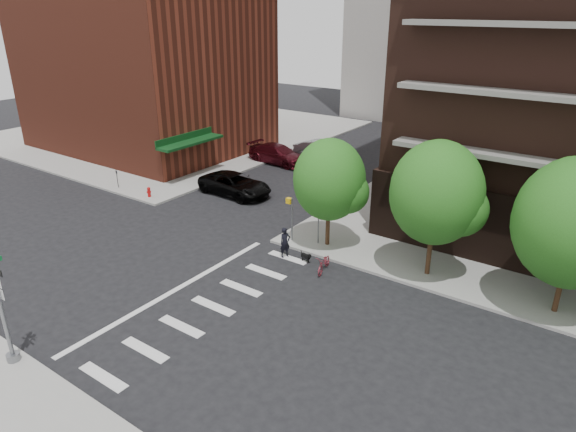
% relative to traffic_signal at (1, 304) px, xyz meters
% --- Properties ---
extents(ground, '(120.00, 120.00, 0.00)m').
position_rel_traffic_signal_xyz_m(ground, '(0.47, 7.49, -2.70)').
color(ground, black).
rests_on(ground, ground).
extents(sidewalk_nw, '(31.00, 33.00, 0.15)m').
position_rel_traffic_signal_xyz_m(sidewalk_nw, '(-24.03, 30.99, -2.62)').
color(sidewalk_nw, gray).
rests_on(sidewalk_nw, ground).
extents(crosswalk, '(3.85, 13.00, 0.01)m').
position_rel_traffic_signal_xyz_m(crosswalk, '(2.68, 7.49, -2.69)').
color(crosswalk, silver).
rests_on(crosswalk, ground).
extents(midrise_nw, '(21.40, 15.50, 20.00)m').
position_rel_traffic_signal_xyz_m(midrise_nw, '(-21.53, 25.49, 7.45)').
color(midrise_nw, maroon).
rests_on(midrise_nw, sidewalk_nw).
extents(tree_a, '(4.00, 4.00, 5.90)m').
position_rel_traffic_signal_xyz_m(tree_a, '(4.47, 15.99, 1.35)').
color(tree_a, '#301E11').
rests_on(tree_a, sidewalk_ne).
extents(tree_b, '(4.50, 4.50, 6.65)m').
position_rel_traffic_signal_xyz_m(tree_b, '(10.47, 15.99, 1.85)').
color(tree_b, '#301E11').
rests_on(tree_b, sidewalk_ne).
extents(tree_c, '(5.00, 5.00, 6.80)m').
position_rel_traffic_signal_xyz_m(tree_c, '(16.47, 15.99, 1.75)').
color(tree_c, '#301E11').
rests_on(tree_c, sidewalk_ne).
extents(traffic_signal, '(0.90, 0.75, 6.00)m').
position_rel_traffic_signal_xyz_m(traffic_signal, '(0.00, 0.00, 0.00)').
color(traffic_signal, slate).
rests_on(traffic_signal, sidewalk_s).
extents(pedestrian_signal, '(2.18, 0.67, 2.60)m').
position_rel_traffic_signal_xyz_m(pedestrian_signal, '(2.79, 15.42, -0.84)').
color(pedestrian_signal, slate).
rests_on(pedestrian_signal, sidewalk_ne).
extents(fire_hydrant, '(0.24, 0.24, 0.73)m').
position_rel_traffic_signal_xyz_m(fire_hydrant, '(-10.03, 15.29, -2.15)').
color(fire_hydrant, '#A50C0C').
rests_on(fire_hydrant, sidewalk_nw).
extents(parking_meter, '(0.10, 0.08, 1.32)m').
position_rel_traffic_signal_xyz_m(parking_meter, '(-13.53, 15.29, -1.74)').
color(parking_meter, black).
rests_on(parking_meter, sidewalk_nw).
extents(parked_car_black, '(2.88, 5.81, 1.58)m').
position_rel_traffic_signal_xyz_m(parked_car_black, '(-5.55, 19.52, -1.91)').
color(parked_car_black, black).
rests_on(parked_car_black, ground).
extents(parked_car_maroon, '(2.58, 5.79, 1.65)m').
position_rel_traffic_signal_xyz_m(parked_car_maroon, '(-7.73, 27.76, -1.87)').
color(parked_car_maroon, '#460D15').
rests_on(parked_car_maroon, ground).
extents(parked_car_silver, '(2.36, 5.44, 1.74)m').
position_rel_traffic_signal_xyz_m(parked_car_silver, '(-5.03, 30.60, -1.83)').
color(parked_car_silver, gray).
rests_on(parked_car_silver, ground).
extents(scooter, '(1.02, 1.86, 0.93)m').
position_rel_traffic_signal_xyz_m(scooter, '(5.88, 13.35, -2.23)').
color(scooter, maroon).
rests_on(scooter, ground).
extents(dog_walker, '(0.74, 0.61, 1.74)m').
position_rel_traffic_signal_xyz_m(dog_walker, '(3.27, 13.49, -1.83)').
color(dog_walker, black).
rests_on(dog_walker, ground).
extents(dog, '(0.65, 0.27, 0.54)m').
position_rel_traffic_signal_xyz_m(dog, '(4.55, 13.66, -2.36)').
color(dog, black).
rests_on(dog, ground).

